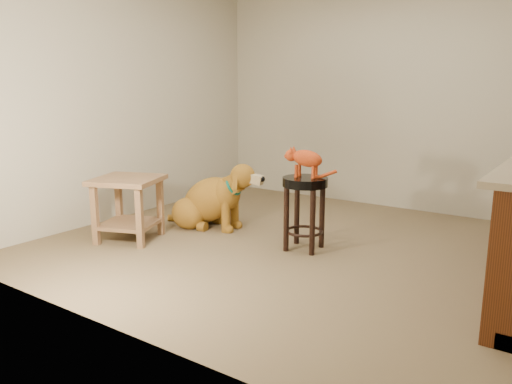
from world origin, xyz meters
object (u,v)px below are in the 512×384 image
Objects in this scene: side_table at (128,199)px; golden_retriever at (211,201)px; tabby_kitten at (304,159)px; padded_stool at (305,199)px.

golden_retriever is at bearing 64.98° from side_table.
padded_stool is at bearing -5.72° from tabby_kitten.
golden_retriever is (0.36, 0.77, -0.12)m from side_table.
tabby_kitten is at bearing -177.88° from padded_stool.
tabby_kitten is (-0.01, -0.00, 0.35)m from padded_stool.
tabby_kitten is (1.50, 0.70, 0.42)m from side_table.
padded_stool is 1.66m from side_table.
tabby_kitten is (1.14, -0.08, 0.54)m from golden_retriever.
padded_stool is at bearing -12.82° from golden_retriever.
tabby_kitten reaches higher than side_table.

